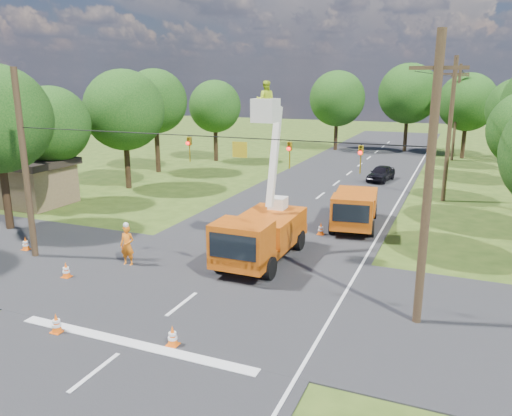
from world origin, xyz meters
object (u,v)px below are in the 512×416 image
at_px(second_truck, 354,208).
at_px(shed, 30,181).
at_px(traffic_cone_0, 56,323).
at_px(tree_far_b, 409,94).
at_px(tree_left_f, 215,107).
at_px(traffic_cone_4, 66,270).
at_px(traffic_cone_5, 26,244).
at_px(pole_right_far, 456,112).
at_px(tree_left_e, 155,101).
at_px(tree_far_a, 337,99).
at_px(traffic_cone_3, 321,229).
at_px(traffic_cone_1, 173,336).
at_px(tree_far_c, 468,102).
at_px(pole_right_near, 429,183).
at_px(bucket_truck, 261,226).
at_px(pole_left, 25,166).
at_px(ground_worker, 127,245).
at_px(traffic_cone_2, 259,247).
at_px(pole_right_mid, 450,129).
at_px(tree_left_c, 52,125).
at_px(traffic_cone_6, 369,212).
at_px(distant_car, 381,173).
at_px(tree_left_d, 124,110).

distance_m(second_truck, shed, 22.15).
xyz_separation_m(traffic_cone_0, tree_far_b, (5.83, 50.53, 6.45)).
xyz_separation_m(traffic_cone_0, tree_left_f, (-11.97, 35.53, 5.33)).
relative_size(traffic_cone_4, traffic_cone_5, 1.00).
bearing_deg(pole_right_far, traffic_cone_4, -109.34).
height_order(traffic_cone_4, tree_left_e, tree_left_e).
bearing_deg(tree_far_a, traffic_cone_3, -77.55).
bearing_deg(traffic_cone_3, traffic_cone_4, -130.03).
xyz_separation_m(traffic_cone_1, tree_far_c, (8.20, 46.76, 5.70)).
bearing_deg(traffic_cone_1, pole_right_near, 33.47).
bearing_deg(pole_right_near, tree_far_b, 96.97).
height_order(traffic_cone_1, tree_left_f, tree_left_f).
xyz_separation_m(pole_right_far, tree_left_e, (-25.30, -18.00, 1.38)).
relative_size(traffic_cone_5, tree_far_b, 0.07).
xyz_separation_m(pole_right_far, tree_far_c, (1.00, 2.00, 0.96)).
relative_size(bucket_truck, pole_left, 0.93).
bearing_deg(traffic_cone_1, ground_worker, 136.55).
relative_size(traffic_cone_0, pole_right_near, 0.07).
distance_m(ground_worker, shed, 15.30).
distance_m(ground_worker, traffic_cone_2, 6.36).
bearing_deg(tree_left_e, pole_right_near, -41.01).
height_order(traffic_cone_1, tree_far_c, tree_far_c).
bearing_deg(pole_right_mid, ground_worker, -124.12).
relative_size(second_truck, tree_left_c, 0.79).
xyz_separation_m(bucket_truck, traffic_cone_0, (-3.86, -9.14, -1.40)).
relative_size(traffic_cone_6, shed, 0.13).
xyz_separation_m(traffic_cone_5, tree_left_c, (-5.89, 8.51, 5.08)).
bearing_deg(tree_left_e, pole_right_far, 35.43).
bearing_deg(pole_right_near, traffic_cone_6, 107.06).
relative_size(ground_worker, tree_far_b, 0.19).
bearing_deg(traffic_cone_4, traffic_cone_2, 42.69).
height_order(ground_worker, pole_right_mid, pole_right_mid).
distance_m(traffic_cone_5, tree_left_f, 30.28).
relative_size(distant_car, tree_left_f, 0.46).
bearing_deg(bucket_truck, traffic_cone_1, -88.19).
height_order(traffic_cone_5, tree_left_e, tree_left_e).
distance_m(traffic_cone_6, pole_right_mid, 9.13).
relative_size(ground_worker, tree_left_f, 0.23).
xyz_separation_m(traffic_cone_5, pole_left, (1.11, -0.49, 4.14)).
bearing_deg(tree_left_d, traffic_cone_4, -61.72).
height_order(shed, tree_left_d, tree_left_d).
height_order(traffic_cone_4, tree_far_a, tree_far_a).
relative_size(pole_right_near, pole_left, 1.11).
bearing_deg(pole_left, distant_car, 63.54).
distance_m(second_truck, distant_car, 14.65).
distance_m(traffic_cone_5, tree_far_a, 43.27).
bearing_deg(traffic_cone_1, pole_right_far, 80.87).
height_order(traffic_cone_6, tree_left_d, tree_left_d).
bearing_deg(pole_right_far, pole_right_mid, -90.00).
bearing_deg(distant_car, traffic_cone_4, -99.48).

